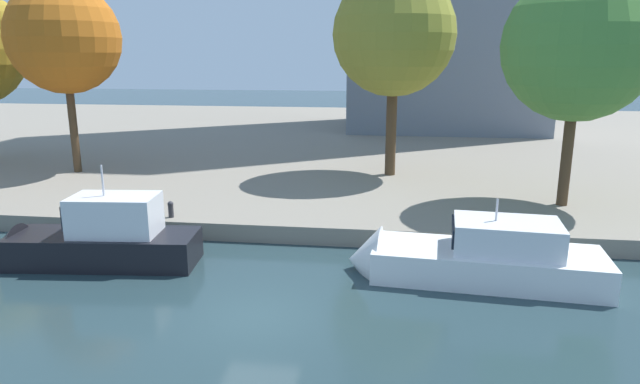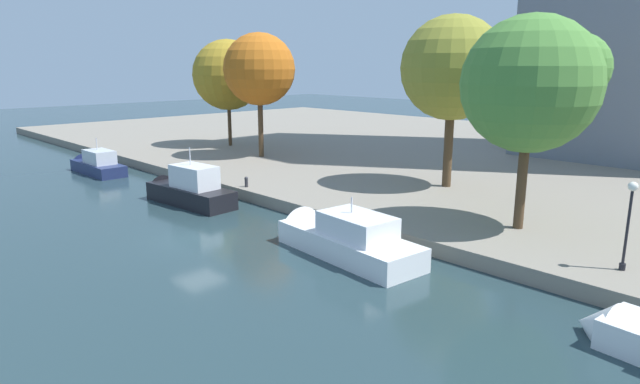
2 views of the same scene
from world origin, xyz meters
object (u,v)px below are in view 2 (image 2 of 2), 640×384
(motor_yacht_1, at_px, (186,191))
(tree_3, at_px, (258,69))
(tree_1, at_px, (229,73))
(tree_2, at_px, (537,84))
(lamp_post, at_px, (629,215))
(motor_yacht_2, at_px, (340,240))
(mooring_bollard_0, at_px, (246,181))
(motor_yacht_0, at_px, (95,166))
(tree_4, at_px, (455,68))

(motor_yacht_1, xyz_separation_m, tree_3, (-8.46, 13.04, 8.26))
(tree_1, height_order, tree_3, tree_3)
(tree_1, height_order, tree_2, tree_1)
(lamp_post, bearing_deg, tree_3, 168.44)
(motor_yacht_2, distance_m, tree_3, 27.67)
(motor_yacht_2, distance_m, mooring_bollard_0, 13.49)
(motor_yacht_0, bearing_deg, tree_2, -166.48)
(tree_3, bearing_deg, motor_yacht_2, -28.70)
(tree_3, height_order, tree_4, tree_4)
(tree_1, bearing_deg, motor_yacht_2, -25.51)
(motor_yacht_2, bearing_deg, tree_1, -20.54)
(lamp_post, bearing_deg, mooring_bollard_0, -175.40)
(motor_yacht_1, distance_m, motor_yacht_2, 14.66)
(mooring_bollard_0, xyz_separation_m, tree_3, (-10.12, 9.08, 7.89))
(tree_2, relative_size, tree_3, 0.97)
(lamp_post, distance_m, tree_3, 35.91)
(motor_yacht_0, distance_m, lamp_post, 42.34)
(motor_yacht_0, bearing_deg, motor_yacht_1, -179.90)
(motor_yacht_2, relative_size, mooring_bollard_0, 12.40)
(tree_2, distance_m, tree_4, 10.43)
(tree_4, bearing_deg, tree_1, 178.78)
(tree_1, relative_size, tree_3, 0.98)
(motor_yacht_0, xyz_separation_m, lamp_post, (41.81, 6.12, 2.69))
(motor_yacht_2, xyz_separation_m, mooring_bollard_0, (-12.99, 3.57, 0.57))
(lamp_post, bearing_deg, tree_4, 148.80)
(tree_4, bearing_deg, lamp_post, -31.20)
(motor_yacht_0, height_order, tree_1, tree_1)
(mooring_bollard_0, xyz_separation_m, tree_4, (10.14, 10.74, 8.06))
(motor_yacht_1, bearing_deg, motor_yacht_2, 176.22)
(tree_1, height_order, tree_4, tree_4)
(tree_1, bearing_deg, lamp_post, -12.32)
(motor_yacht_2, height_order, tree_2, tree_2)
(motor_yacht_1, distance_m, tree_3, 17.60)
(tree_3, bearing_deg, tree_4, 4.69)
(motor_yacht_1, height_order, motor_yacht_2, motor_yacht_1)
(mooring_bollard_0, bearing_deg, tree_2, 14.60)
(lamp_post, bearing_deg, motor_yacht_2, -154.43)
(tree_1, bearing_deg, mooring_bollard_0, -31.84)
(tree_1, bearing_deg, motor_yacht_0, -86.08)
(tree_1, relative_size, tree_4, 0.94)
(motor_yacht_0, relative_size, tree_3, 0.68)
(tree_4, bearing_deg, motor_yacht_2, -78.71)
(motor_yacht_0, xyz_separation_m, tree_4, (27.35, 14.88, 8.70))
(motor_yacht_1, height_order, tree_1, tree_1)
(motor_yacht_0, height_order, tree_4, tree_4)
(tree_1, distance_m, tree_2, 37.57)
(motor_yacht_2, height_order, mooring_bollard_0, motor_yacht_2)
(lamp_post, height_order, tree_2, tree_2)
(tree_3, bearing_deg, motor_yacht_0, -118.21)
(tree_2, bearing_deg, motor_yacht_0, -165.91)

